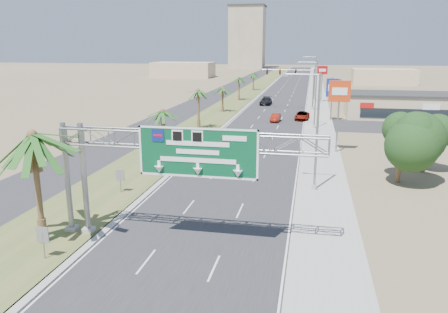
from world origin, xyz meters
TOP-DOWN VIEW (x-y plane):
  - road at (0.00, 110.00)m, footprint 12.00×300.00m
  - sidewalk_right at (8.50, 110.00)m, footprint 4.00×300.00m
  - median_grass at (-10.00, 110.00)m, footprint 7.00×300.00m
  - opposing_road at (-17.00, 110.00)m, footprint 8.00×300.00m
  - sign_gantry at (-1.06, 9.93)m, footprint 16.75×1.24m
  - palm_near at (-9.20, 8.00)m, footprint 5.70×5.70m
  - palm_row_b at (-9.50, 32.00)m, footprint 3.99×3.99m
  - palm_row_c at (-9.50, 48.00)m, footprint 3.99×3.99m
  - palm_row_d at (-9.50, 66.00)m, footprint 3.99×3.99m
  - palm_row_e at (-9.50, 85.00)m, footprint 3.99×3.99m
  - palm_row_f at (-9.50, 110.00)m, footprint 3.99×3.99m
  - streetlight_near at (7.30, 22.00)m, footprint 3.27×0.44m
  - streetlight_mid at (7.30, 52.00)m, footprint 3.27×0.44m
  - streetlight_far at (7.30, 88.00)m, footprint 3.27×0.44m
  - signal_mast at (5.17, 71.97)m, footprint 10.28×0.71m
  - store_building at (22.00, 66.00)m, footprint 18.00×10.00m
  - oak_near at (15.00, 26.00)m, footprint 4.50×4.50m
  - oak_far at (18.00, 30.00)m, footprint 3.50×3.50m
  - median_signback_a at (-7.80, 6.00)m, footprint 0.75×0.08m
  - median_signback_b at (-8.50, 18.00)m, footprint 0.75×0.08m
  - tower_distant at (-32.00, 250.00)m, footprint 20.00×16.00m
  - building_distant_left at (-45.00, 160.00)m, footprint 24.00×14.00m
  - building_distant_right at (30.00, 140.00)m, footprint 20.00×12.00m
  - car_left_lane at (-3.83, 31.85)m, footprint 1.80×4.13m
  - car_mid_lane at (1.23, 57.29)m, footprint 1.58×3.95m
  - car_right_lane at (5.50, 60.09)m, footprint 2.54×4.99m
  - car_far at (-2.62, 78.73)m, footprint 2.40×5.50m
  - pole_sign_red_near at (9.99, 36.56)m, footprint 2.40×0.36m
  - pole_sign_blue at (10.21, 59.96)m, footprint 1.98×0.96m
  - pole_sign_red_far at (9.00, 84.84)m, footprint 2.19×0.93m

SIDE VIEW (x-z plane):
  - road at x=0.00m, z-range 0.00..0.02m
  - opposing_road at x=-17.00m, z-range 0.00..0.02m
  - sidewalk_right at x=8.50m, z-range 0.00..0.10m
  - median_grass at x=-10.00m, z-range 0.00..0.12m
  - car_mid_lane at x=1.23m, z-range 0.00..1.28m
  - car_right_lane at x=5.50m, z-range 0.00..1.35m
  - car_left_lane at x=-3.83m, z-range 0.00..1.39m
  - car_far at x=-2.62m, z-range 0.00..1.58m
  - median_signback_a at x=-7.80m, z-range 0.41..2.49m
  - median_signback_b at x=-8.50m, z-range 0.41..2.49m
  - store_building at x=22.00m, z-range 0.00..4.00m
  - building_distant_right at x=30.00m, z-range 0.00..5.00m
  - building_distant_left at x=-45.00m, z-range 0.00..6.00m
  - oak_far at x=18.00m, z-range 1.02..6.62m
  - palm_row_d at x=-9.50m, z-range 1.69..7.14m
  - oak_near at x=15.00m, z-range 1.13..7.93m
  - streetlight_near at x=7.30m, z-range -0.31..9.69m
  - streetlight_mid at x=7.30m, z-range -0.31..9.69m
  - streetlight_far at x=7.30m, z-range -0.31..9.69m
  - palm_row_f at x=-9.50m, z-range 1.83..7.58m
  - signal_mast at x=5.17m, z-range 0.85..8.85m
  - palm_row_b at x=-9.50m, z-range 1.93..7.87m
  - palm_row_e at x=-9.50m, z-range 2.02..8.16m
  - pole_sign_blue at x=10.21m, z-range 1.64..8.84m
  - palm_row_c at x=-9.50m, z-range 2.29..9.04m
  - sign_gantry at x=-1.06m, z-range 2.31..9.81m
  - pole_sign_red_far at x=9.00m, z-range 2.37..10.57m
  - pole_sign_red_near at x=9.99m, z-range 2.42..10.98m
  - palm_near at x=-9.20m, z-range 2.76..11.11m
  - tower_distant at x=-32.00m, z-range 0.00..35.00m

